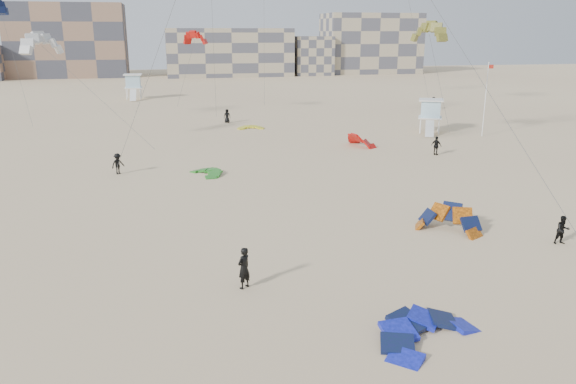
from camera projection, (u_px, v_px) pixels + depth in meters
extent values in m
plane|color=beige|center=(334.00, 297.00, 24.34)|extent=(320.00, 320.00, 0.00)
imported|color=black|center=(244.00, 268.00, 24.93)|extent=(0.83, 0.80, 1.92)
imported|color=black|center=(563.00, 230.00, 30.19)|extent=(0.83, 0.67, 1.59)
imported|color=black|center=(118.00, 164.00, 45.15)|extent=(1.26, 1.15, 1.70)
imported|color=black|center=(436.00, 146.00, 52.16)|extent=(0.93, 1.08, 1.75)
imported|color=black|center=(227.00, 116.00, 70.80)|extent=(0.84, 0.55, 1.73)
imported|color=black|center=(433.00, 103.00, 83.03)|extent=(1.07, 1.80, 1.85)
cylinder|color=#3F3F3F|center=(153.00, 64.00, 40.16)|extent=(6.57, 2.54, 15.79)
cylinder|color=#3F3F3F|center=(457.00, 41.00, 34.62)|extent=(3.22, 22.55, 19.05)
cylinder|color=#3F3F3F|center=(97.00, 96.00, 51.28)|extent=(9.94, 7.45, 8.87)
cylinder|color=#3F3F3F|center=(213.00, 32.00, 62.04)|extent=(0.94, 9.53, 20.07)
cylinder|color=#3F3F3F|center=(440.00, 85.00, 55.96)|extent=(3.46, 0.81, 9.92)
cylinder|color=#3F3F3F|center=(416.00, 39.00, 77.14)|extent=(7.07, 3.60, 18.37)
cylinder|color=#3F3F3F|center=(16.00, 67.00, 61.77)|extent=(2.86, 4.28, 12.74)
cylinder|color=#3F3F3F|center=(264.00, 11.00, 76.82)|extent=(0.34, 0.95, 25.61)
cylinder|color=#3F3F3F|center=(186.00, 74.00, 76.50)|extent=(2.77, 2.93, 9.20)
cube|color=white|center=(430.00, 117.00, 63.82)|extent=(3.43, 3.43, 0.13)
cube|color=#A6CFE4|center=(431.00, 109.00, 63.55)|extent=(2.82, 2.82, 1.84)
cube|color=white|center=(431.00, 100.00, 63.28)|extent=(3.56, 3.56, 0.15)
cube|color=white|center=(440.00, 129.00, 61.74)|extent=(1.96, 2.75, 1.52)
cube|color=white|center=(134.00, 88.00, 95.88)|extent=(2.91, 2.91, 0.14)
cube|color=#A6CFE4|center=(133.00, 81.00, 95.57)|extent=(2.39, 2.39, 2.05)
cube|color=white|center=(133.00, 75.00, 95.27)|extent=(3.01, 3.01, 0.16)
cube|color=white|center=(133.00, 95.00, 93.55)|extent=(1.06, 2.92, 1.70)
cylinder|color=white|center=(485.00, 100.00, 60.80)|extent=(0.10, 0.10, 8.01)
cube|color=red|center=(491.00, 67.00, 59.90)|extent=(0.60, 0.02, 0.40)
cube|color=#876651|center=(68.00, 41.00, 141.75)|extent=(28.00, 14.00, 18.00)
cube|color=tan|center=(228.00, 52.00, 146.91)|extent=(32.00, 16.00, 12.00)
cube|color=tan|center=(371.00, 44.00, 156.35)|extent=(26.00, 14.00, 16.00)
cube|color=tan|center=(312.00, 56.00, 149.77)|extent=(10.00, 10.00, 10.00)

